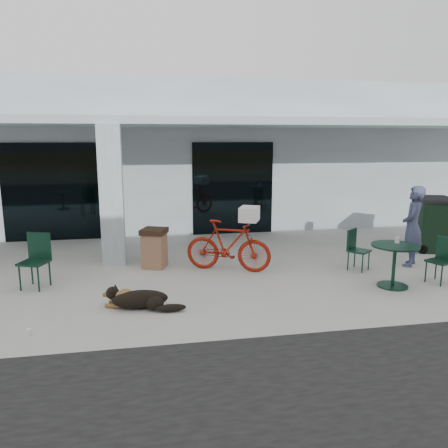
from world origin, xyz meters
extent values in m
plane|color=#B8B6AD|center=(0.00, 0.00, 0.00)|extent=(80.00, 80.00, 0.00)
cube|color=silver|center=(0.00, 8.50, 2.25)|extent=(22.00, 7.00, 4.50)
cube|color=black|center=(-3.20, 4.98, 1.35)|extent=(2.80, 0.06, 2.70)
cube|color=black|center=(1.80, 4.98, 1.35)|extent=(2.40, 0.06, 2.70)
cube|color=silver|center=(-1.50, 2.30, 1.56)|extent=(0.50, 0.50, 3.12)
cube|color=silver|center=(0.00, 3.60, 3.21)|extent=(22.00, 2.80, 0.18)
imported|color=maroon|center=(0.95, 1.28, 0.56)|extent=(1.90, 1.22, 1.11)
cube|color=white|center=(1.36, 1.10, 1.26)|extent=(0.55, 0.61, 0.30)
cylinder|color=white|center=(-2.50, -1.30, 0.04)|extent=(0.07, 0.07, 0.09)
imported|color=#3A4163|center=(5.05, 0.93, 0.90)|extent=(0.75, 0.78, 1.80)
cylinder|color=white|center=(3.99, -0.18, 0.89)|extent=(0.11, 0.11, 0.12)
camera|label=1|loc=(-0.77, -7.64, 2.81)|focal=35.00mm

